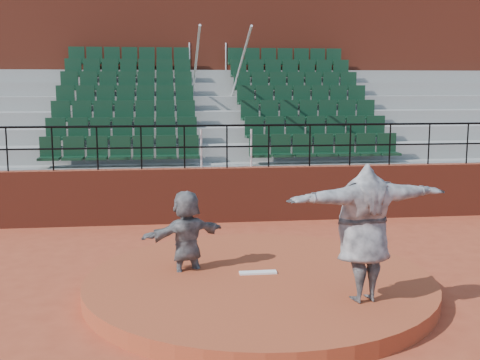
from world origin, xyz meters
name	(u,v)px	position (x,y,z in m)	size (l,w,h in m)	color
ground	(259,291)	(0.00, 0.00, 0.00)	(90.00, 90.00, 0.00)	#A03E24
pitchers_mound	(259,284)	(0.00, 0.00, 0.12)	(5.50, 5.50, 0.25)	#9E4023
pitching_rubber	(258,272)	(0.00, 0.15, 0.27)	(0.60, 0.15, 0.03)	white
boundary_wall	(227,195)	(0.00, 5.00, 0.65)	(24.00, 0.30, 1.30)	maroon
wall_railing	(227,137)	(0.00, 5.00, 2.03)	(24.04, 0.05, 1.03)	black
seating_deck	(214,146)	(0.00, 8.64, 1.45)	(24.00, 5.97, 4.63)	gray
press_box_facade	(205,76)	(0.00, 12.60, 3.55)	(24.00, 3.00, 7.10)	maroon
pitcher	(364,233)	(1.27, -1.21, 1.22)	(2.39, 0.65, 1.95)	black
fielder	(186,238)	(-1.13, 0.52, 0.79)	(1.46, 0.46, 1.57)	black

